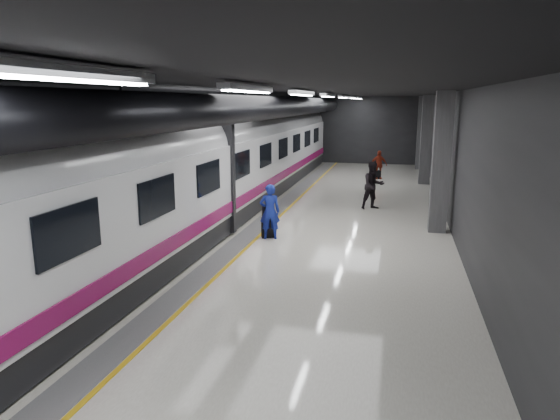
# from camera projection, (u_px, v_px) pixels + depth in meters

# --- Properties ---
(ground) EXTENTS (40.00, 40.00, 0.00)m
(ground) POSITION_uv_depth(u_px,v_px,m) (288.00, 238.00, 15.52)
(ground) COLOR white
(ground) RESTS_ON ground
(platform_hall) EXTENTS (10.02, 40.02, 4.51)m
(platform_hall) POSITION_uv_depth(u_px,v_px,m) (286.00, 122.00, 15.74)
(platform_hall) COLOR black
(platform_hall) RESTS_ON ground
(train) EXTENTS (3.05, 38.00, 4.05)m
(train) POSITION_uv_depth(u_px,v_px,m) (189.00, 169.00, 15.81)
(train) COLOR black
(train) RESTS_ON ground
(traveler_main) EXTENTS (0.72, 0.58, 1.72)m
(traveler_main) POSITION_uv_depth(u_px,v_px,m) (270.00, 212.00, 15.33)
(traveler_main) COLOR #1A16A8
(traveler_main) RESTS_ON ground
(suitcase_main) EXTENTS (0.45, 0.37, 0.62)m
(suitcase_main) POSITION_uv_depth(u_px,v_px,m) (268.00, 228.00, 15.58)
(suitcase_main) COLOR black
(suitcase_main) RESTS_ON ground
(shoulder_bag) EXTENTS (0.32, 0.26, 0.37)m
(shoulder_bag) POSITION_uv_depth(u_px,v_px,m) (267.00, 212.00, 15.44)
(shoulder_bag) COLOR black
(shoulder_bag) RESTS_ON suitcase_main
(traveler_far_a) EXTENTS (1.14, 1.06, 1.88)m
(traveler_far_a) POSITION_uv_depth(u_px,v_px,m) (373.00, 185.00, 19.58)
(traveler_far_a) COLOR black
(traveler_far_a) RESTS_ON ground
(traveler_far_b) EXTENTS (0.97, 0.55, 1.56)m
(traveler_far_b) POSITION_uv_depth(u_px,v_px,m) (379.00, 165.00, 27.30)
(traveler_far_b) COLOR maroon
(traveler_far_b) RESTS_ON ground
(suitcase_far) EXTENTS (0.36, 0.28, 0.46)m
(suitcase_far) POSITION_uv_depth(u_px,v_px,m) (378.00, 175.00, 27.43)
(suitcase_far) COLOR black
(suitcase_far) RESTS_ON ground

